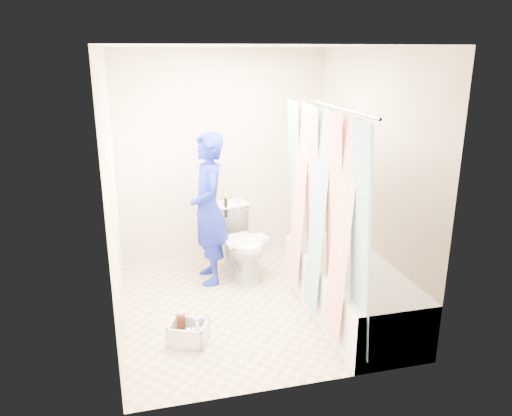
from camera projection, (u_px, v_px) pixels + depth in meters
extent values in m
plane|color=tan|center=(250.00, 304.00, 4.88)|extent=(2.60, 2.60, 0.00)
cube|color=white|center=(249.00, 46.00, 4.15)|extent=(2.40, 2.60, 0.02)
cube|color=beige|center=(223.00, 157.00, 5.72)|extent=(2.40, 0.02, 2.40)
cube|color=beige|center=(295.00, 234.00, 3.31)|extent=(2.40, 0.02, 2.40)
cube|color=beige|center=(113.00, 194.00, 4.23)|extent=(0.02, 2.60, 2.40)
cube|color=beige|center=(371.00, 177.00, 4.80)|extent=(0.02, 2.60, 2.40)
cube|color=white|center=(350.00, 290.00, 4.61)|extent=(0.70, 1.75, 0.50)
cube|color=white|center=(351.00, 269.00, 4.54)|extent=(0.58, 1.63, 0.06)
cylinder|color=silver|center=(324.00, 104.00, 4.02)|extent=(0.02, 1.90, 0.02)
cube|color=white|center=(320.00, 214.00, 4.30)|extent=(0.06, 1.75, 1.80)
imported|color=silver|center=(241.00, 242.00, 5.39)|extent=(0.59, 0.83, 0.77)
cube|color=white|center=(246.00, 240.00, 5.26)|extent=(0.50, 0.30, 0.04)
cylinder|color=black|center=(226.00, 207.00, 5.42)|extent=(0.04, 0.04, 0.23)
cylinder|color=gold|center=(226.00, 196.00, 5.38)|extent=(0.06, 0.06, 0.03)
cylinder|color=silver|center=(238.00, 207.00, 5.49)|extent=(0.03, 0.03, 0.18)
imported|color=#103CA6|center=(209.00, 209.00, 5.16)|extent=(0.39, 0.59, 1.59)
cube|color=silver|center=(189.00, 341.00, 4.22)|extent=(0.38, 0.35, 0.03)
cube|color=silver|center=(172.00, 332.00, 4.22)|extent=(0.12, 0.23, 0.18)
cube|color=silver|center=(205.00, 335.00, 4.17)|extent=(0.12, 0.23, 0.18)
cube|color=silver|center=(184.00, 341.00, 4.09)|extent=(0.29, 0.14, 0.18)
cube|color=silver|center=(192.00, 326.00, 4.30)|extent=(0.29, 0.14, 0.18)
cylinder|color=#3B180B|center=(181.00, 326.00, 4.23)|extent=(0.07, 0.07, 0.21)
cylinder|color=silver|center=(197.00, 327.00, 4.23)|extent=(0.07, 0.07, 0.18)
cylinder|color=#F4E2BF|center=(189.00, 336.00, 4.14)|extent=(0.05, 0.05, 0.13)
cylinder|color=#3B180B|center=(178.00, 340.00, 4.16)|extent=(0.06, 0.06, 0.06)
cylinder|color=gold|center=(178.00, 336.00, 4.15)|extent=(0.06, 0.06, 0.01)
imported|color=silver|center=(197.00, 333.00, 4.13)|extent=(0.09, 0.10, 0.20)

